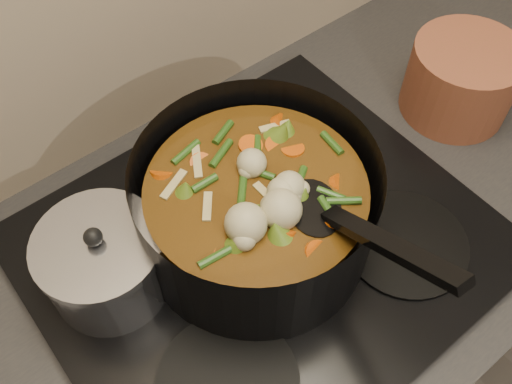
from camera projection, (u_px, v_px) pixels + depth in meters
counter at (260, 357)px, 1.20m from camera, size 2.64×0.64×0.91m
stovetop at (262, 246)px, 0.83m from camera, size 0.62×0.54×0.03m
stockpot at (256, 209)px, 0.76m from camera, size 0.39×0.47×0.24m
saucepan at (105, 264)px, 0.74m from camera, size 0.16×0.16×0.13m
terracotta_crock at (461, 80)px, 0.95m from camera, size 0.23×0.23×0.13m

